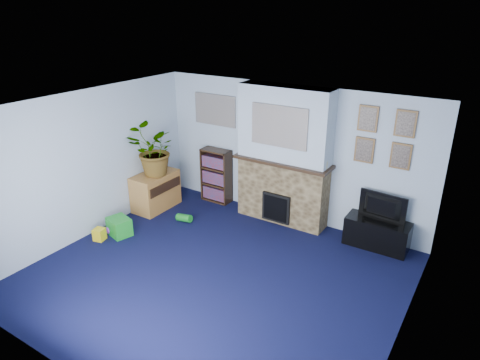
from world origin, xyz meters
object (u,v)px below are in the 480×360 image
Objects in this scene: television at (381,208)px; bookshelf at (217,177)px; tv_stand at (377,234)px; sideboard at (156,191)px.

television is 3.17m from bookshelf.
tv_stand is 3.18m from bookshelf.
bookshelf reaches higher than sideboard.
sideboard is (-3.95, -0.84, -0.33)m from television.
tv_stand is 0.94× the size of bookshelf.
bookshelf is at bearing 4.20° from television.
television is 0.71× the size of bookshelf.
sideboard is at bearing -168.33° from tv_stand.
bookshelf is at bearing 48.73° from sideboard.
tv_stand is at bearing 11.67° from sideboard.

